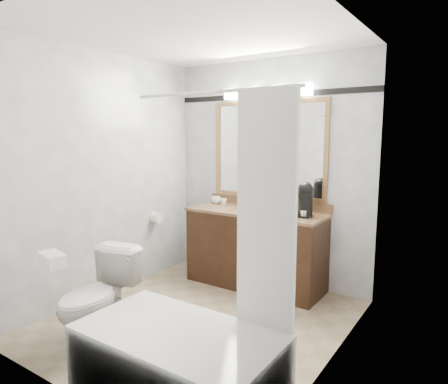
{
  "coord_description": "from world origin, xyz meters",
  "views": [
    {
      "loc": [
        2.09,
        -2.72,
        1.68
      ],
      "look_at": [
        0.03,
        0.35,
        1.14
      ],
      "focal_mm": 32.0,
      "sensor_mm": 36.0,
      "label": 1
    }
  ],
  "objects": [
    {
      "name": "tissue_box",
      "position": [
        -0.46,
        -1.12,
        0.79
      ],
      "size": [
        0.26,
        0.18,
        0.1
      ],
      "primitive_type": "cube",
      "rotation": [
        0.0,
        0.0,
        -0.23
      ],
      "color": "white",
      "rests_on": "toilet"
    },
    {
      "name": "soap_bar",
      "position": [
        -0.05,
        1.13,
        0.86
      ],
      "size": [
        0.08,
        0.06,
        0.02
      ],
      "primitive_type": "cube",
      "rotation": [
        0.0,
        0.0,
        0.16
      ],
      "color": "beige",
      "rests_on": "vanity"
    },
    {
      "name": "toilet",
      "position": [
        -0.46,
        -0.75,
        0.37
      ],
      "size": [
        0.53,
        0.79,
        0.74
      ],
      "primitive_type": "imported",
      "rotation": [
        0.0,
        0.0,
        0.17
      ],
      "color": "white",
      "rests_on": "ground"
    },
    {
      "name": "cup_left",
      "position": [
        -0.62,
        1.15,
        0.89
      ],
      "size": [
        0.11,
        0.11,
        0.09
      ],
      "primitive_type": "imported",
      "rotation": [
        0.0,
        0.0,
        -0.03
      ],
      "color": "white",
      "rests_on": "vanity"
    },
    {
      "name": "soap_bottle_b",
      "position": [
        0.12,
        1.21,
        0.89
      ],
      "size": [
        0.07,
        0.07,
        0.08
      ],
      "primitive_type": "imported",
      "rotation": [
        0.0,
        0.0,
        0.07
      ],
      "color": "white",
      "rests_on": "vanity"
    },
    {
      "name": "vanity",
      "position": [
        0.0,
        1.02,
        0.44
      ],
      "size": [
        1.53,
        0.58,
        0.97
      ],
      "color": "black",
      "rests_on": "ground"
    },
    {
      "name": "cup_right",
      "position": [
        -0.51,
        1.14,
        0.89
      ],
      "size": [
        0.08,
        0.08,
        0.07
      ],
      "primitive_type": "imported",
      "rotation": [
        0.0,
        0.0,
        0.06
      ],
      "color": "white",
      "rests_on": "vanity"
    },
    {
      "name": "room",
      "position": [
        0.0,
        0.0,
        1.25
      ],
      "size": [
        2.42,
        2.62,
        2.52
      ],
      "color": "gray",
      "rests_on": "ground"
    },
    {
      "name": "accent_stripe",
      "position": [
        0.0,
        1.29,
        2.1
      ],
      "size": [
        2.4,
        0.01,
        0.06
      ],
      "primitive_type": "cube",
      "color": "black",
      "rests_on": "room"
    },
    {
      "name": "tp_roll",
      "position": [
        -1.14,
        0.66,
        0.7
      ],
      "size": [
        0.11,
        0.12,
        0.12
      ],
      "primitive_type": "cylinder",
      "rotation": [
        0.0,
        1.57,
        0.0
      ],
      "color": "white",
      "rests_on": "room"
    },
    {
      "name": "coffee_maker",
      "position": [
        0.55,
        1.06,
        1.03
      ],
      "size": [
        0.18,
        0.23,
        0.35
      ],
      "rotation": [
        0.0,
        0.0,
        0.21
      ],
      "color": "black",
      "rests_on": "vanity"
    },
    {
      "name": "vanity_light_bar",
      "position": [
        0.0,
        1.23,
        2.13
      ],
      "size": [
        1.02,
        0.14,
        0.12
      ],
      "color": "silver",
      "rests_on": "room"
    },
    {
      "name": "bathtub",
      "position": [
        0.55,
        -0.9,
        0.28
      ],
      "size": [
        1.3,
        0.75,
        1.96
      ],
      "color": "white",
      "rests_on": "ground"
    },
    {
      "name": "soap_bottle_a",
      "position": [
        -0.25,
        1.18,
        0.9
      ],
      "size": [
        0.06,
        0.06,
        0.1
      ],
      "primitive_type": "imported",
      "rotation": [
        0.0,
        0.0,
        0.33
      ],
      "color": "white",
      "rests_on": "vanity"
    },
    {
      "name": "mirror",
      "position": [
        0.0,
        1.28,
        1.5
      ],
      "size": [
        1.4,
        0.04,
        1.1
      ],
      "color": "#9D7247",
      "rests_on": "room"
    }
  ]
}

